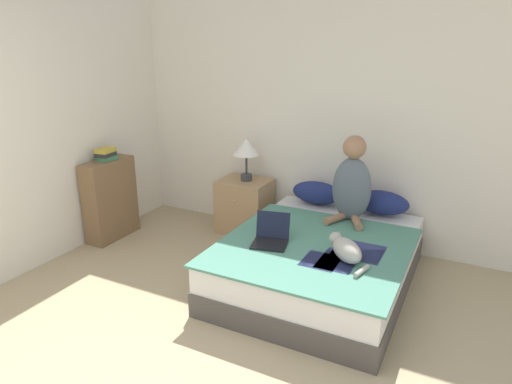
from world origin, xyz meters
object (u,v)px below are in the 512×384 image
pillow_far (381,202)px  nightstand (245,206)px  cat_tabby (346,249)px  laptop_open (271,237)px  bookshelf (110,199)px  person_sitting (352,183)px  table_lamp (246,149)px  pillow_near (317,193)px  bed (320,261)px  book_stack_top (106,154)px

pillow_far → nightstand: (-1.46, -0.06, -0.26)m
cat_tabby → laptop_open: (-0.64, 0.01, -0.03)m
pillow_far → bookshelf: (-2.67, -0.85, -0.13)m
laptop_open → bookshelf: (-2.01, 0.25, -0.06)m
person_sitting → bookshelf: 2.53m
cat_tabby → pillow_far: bearing=-47.3°
person_sitting → table_lamp: person_sitting is taller
cat_tabby → pillow_near: bearing=-16.3°
pillow_far → cat_tabby: (-0.03, -1.10, -0.03)m
nightstand → bed: bearing=-33.0°
cat_tabby → table_lamp: size_ratio=0.91×
bed → book_stack_top: size_ratio=8.85×
pillow_near → bookshelf: bookshelf is taller
laptop_open → table_lamp: bearing=114.2°
bookshelf → pillow_far: bearing=17.6°
bed → book_stack_top: book_stack_top is taller
cat_tabby → book_stack_top: (-2.64, 0.26, 0.40)m
bookshelf → laptop_open: bearing=-7.0°
pillow_near → table_lamp: 0.88m
bookshelf → cat_tabby: bearing=-5.5°
pillow_far → table_lamp: 1.49m
person_sitting → cat_tabby: bearing=-76.2°
person_sitting → table_lamp: (-1.21, 0.22, 0.15)m
table_lamp → person_sitting: bearing=-10.5°
bed → laptop_open: (-0.34, -0.29, 0.27)m
bed → person_sitting: person_sitting is taller
pillow_near → pillow_far: bearing=0.0°
pillow_near → nightstand: pillow_near is taller
bed → nightstand: 1.36m
laptop_open → nightstand: bearing=115.1°
pillow_near → bookshelf: (-2.02, -0.85, -0.13)m
pillow_near → laptop_open: 1.09m
laptop_open → bookshelf: size_ratio=0.39×
pillow_far → cat_tabby: 1.10m
table_lamp → book_stack_top: 1.45m
person_sitting → nightstand: size_ratio=1.34×
bed → book_stack_top: (-2.34, -0.04, 0.71)m
table_lamp → bed: bearing=-33.7°
bed → pillow_near: pillow_near is taller
bed → laptop_open: laptop_open is taller
pillow_near → pillow_far: size_ratio=1.00×
pillow_near → bookshelf: size_ratio=0.61×
person_sitting → nightstand: bearing=170.0°
book_stack_top → laptop_open: bearing=-7.1°
person_sitting → bookshelf: person_sitting is taller
pillow_far → laptop_open: bearing=-121.3°
bed → person_sitting: 0.78m
laptop_open → nightstand: laptop_open is taller
pillow_near → pillow_far: same height
bookshelf → person_sitting: bearing=13.0°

